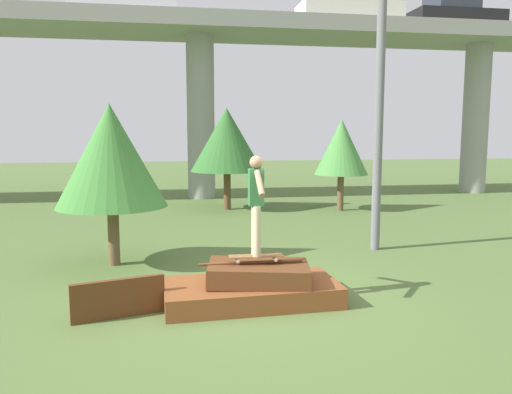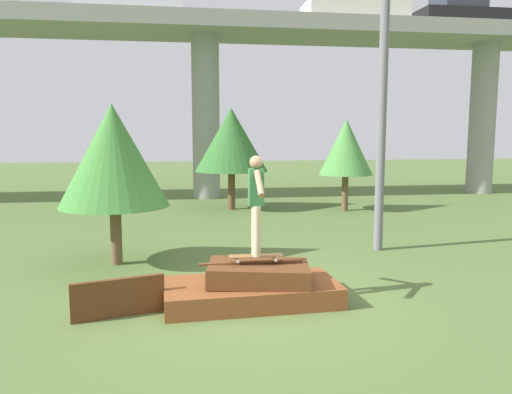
{
  "view_description": "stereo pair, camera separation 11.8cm",
  "coord_description": "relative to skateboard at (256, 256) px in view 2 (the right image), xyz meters",
  "views": [
    {
      "loc": [
        -1.18,
        -7.43,
        2.63
      ],
      "look_at": [
        0.08,
        0.01,
        1.66
      ],
      "focal_mm": 35.0,
      "sensor_mm": 36.0,
      "label": 1
    },
    {
      "loc": [
        -1.06,
        -7.45,
        2.63
      ],
      "look_at": [
        0.08,
        0.01,
        1.66
      ],
      "focal_mm": 35.0,
      "sensor_mm": 36.0,
      "label": 2
    }
  ],
  "objects": [
    {
      "name": "ground_plane",
      "position": [
        -0.08,
        -0.01,
        -0.74
      ],
      "size": [
        80.0,
        80.0,
        0.0
      ],
      "primitive_type": "plane",
      "color": "#567038"
    },
    {
      "name": "scrap_pile",
      "position": [
        -0.04,
        -0.01,
        -0.49
      ],
      "size": [
        2.74,
        1.42,
        0.66
      ],
      "color": "brown",
      "rests_on": "ground_plane"
    },
    {
      "name": "scrap_plank_loose",
      "position": [
        -2.05,
        -0.33,
        -0.45
      ],
      "size": [
        1.3,
        0.45,
        0.56
      ],
      "color": "#5B3319",
      "rests_on": "ground_plane"
    },
    {
      "name": "skateboard",
      "position": [
        0.0,
        0.0,
        0.0
      ],
      "size": [
        0.84,
        0.22,
        0.09
      ],
      "color": "brown",
      "rests_on": "scrap_pile"
    },
    {
      "name": "skater",
      "position": [
        0.0,
        -0.0,
        0.9
      ],
      "size": [
        0.22,
        1.17,
        1.54
      ],
      "color": "#C6B78E",
      "rests_on": "skateboard"
    },
    {
      "name": "highway_overpass",
      "position": [
        -0.08,
        12.93,
        5.34
      ],
      "size": [
        44.0,
        3.58,
        7.08
      ],
      "color": "gray",
      "rests_on": "ground_plane"
    },
    {
      "name": "car_on_overpass_left",
      "position": [
        10.69,
        12.85,
        6.88
      ],
      "size": [
        3.86,
        1.75,
        1.35
      ],
      "color": "black",
      "rests_on": "highway_overpass"
    },
    {
      "name": "car_on_overpass_mid",
      "position": [
        5.99,
        12.93,
        6.94
      ],
      "size": [
        4.13,
        1.87,
        1.47
      ],
      "color": "silver",
      "rests_on": "highway_overpass"
    },
    {
      "name": "utility_pole",
      "position": [
        3.27,
        3.08,
        3.73
      ],
      "size": [
        1.3,
        0.2,
        8.69
      ],
      "color": "slate",
      "rests_on": "ground_plane"
    },
    {
      "name": "tree_behind_left",
      "position": [
        -2.43,
        2.68,
        1.45
      ],
      "size": [
        2.16,
        2.16,
        3.21
      ],
      "color": "brown",
      "rests_on": "ground_plane"
    },
    {
      "name": "tree_behind_right",
      "position": [
        0.61,
        9.63,
        1.66
      ],
      "size": [
        2.5,
        2.5,
        3.49
      ],
      "color": "brown",
      "rests_on": "ground_plane"
    },
    {
      "name": "tree_mid_back",
      "position": [
        4.4,
        8.75,
        1.41
      ],
      "size": [
        1.81,
        1.81,
        3.1
      ],
      "color": "brown",
      "rests_on": "ground_plane"
    }
  ]
}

